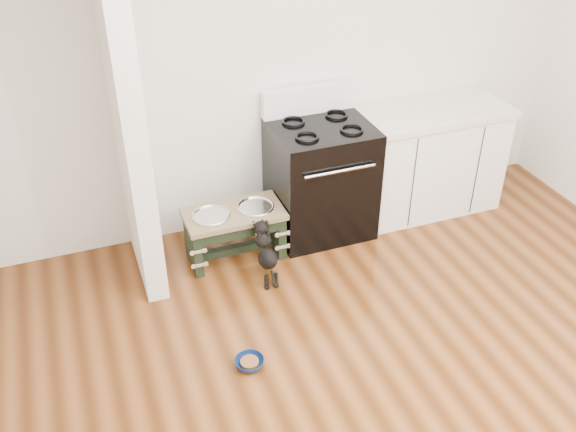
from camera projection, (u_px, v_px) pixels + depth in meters
name	position (u px, v px, depth m)	size (l,w,h in m)	color
room_shell	(472.00, 192.00, 2.70)	(5.00, 5.00, 5.00)	silver
partition_wall	(125.00, 103.00, 4.15)	(0.15, 0.80, 2.70)	silver
oven_range	(320.00, 177.00, 5.09)	(0.76, 0.69, 1.14)	black
cabinet_run	(427.00, 159.00, 5.40)	(1.24, 0.64, 0.91)	white
dog_feeder	(235.00, 225.00, 4.86)	(0.75, 0.40, 0.43)	black
puppy	(266.00, 251.00, 4.65)	(0.13, 0.38, 0.45)	black
floor_bowl	(250.00, 363.00, 4.03)	(0.24, 0.24, 0.06)	navy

